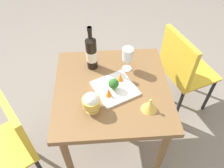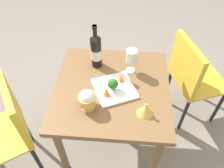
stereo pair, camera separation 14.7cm
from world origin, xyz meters
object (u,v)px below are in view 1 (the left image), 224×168
carrot_garnish_right (109,92)px  broccoli_floret (114,84)px  serving_plate (115,88)px  carrot_garnish_left (120,77)px  rice_bowl (91,102)px  wine_glass (128,55)px  chair_near_window (9,138)px  wine_bottle (91,53)px  chair_by_wall (182,67)px  rice_bowl_lid (150,105)px

carrot_garnish_right → broccoli_floret: bearing=146.4°
serving_plate → carrot_garnish_left: carrot_garnish_left is taller
carrot_garnish_right → rice_bowl: bearing=-49.9°
broccoli_floret → serving_plate: bearing=140.5°
wine_glass → carrot_garnish_right: size_ratio=2.65×
chair_near_window → carrot_garnish_left: (-0.27, 0.74, 0.24)m
rice_bowl → broccoli_floret: bearing=135.3°
chair_near_window → wine_glass: wine_glass is taller
serving_plate → carrot_garnish_right: carrot_garnish_right is taller
wine_bottle → broccoli_floret: bearing=29.3°
wine_glass → broccoli_floret: size_ratio=2.09×
chair_by_wall → wine_glass: size_ratio=4.75×
chair_near_window → broccoli_floret: chair_near_window is taller
chair_near_window → carrot_garnish_left: chair_near_window is taller
rice_bowl → serving_plate: size_ratio=0.43×
broccoli_floret → carrot_garnish_right: broccoli_floret is taller
wine_glass → broccoli_floret: 0.24m
chair_by_wall → chair_near_window: bearing=-85.3°
wine_bottle → rice_bowl: bearing=-1.0°
wine_glass → rice_bowl_lid: wine_glass is taller
rice_bowl_lid → serving_plate: rice_bowl_lid is taller
chair_near_window → rice_bowl: bearing=-119.0°
rice_bowl → chair_near_window: bearing=-84.9°
wine_bottle → broccoli_floret: wine_bottle is taller
rice_bowl → carrot_garnish_left: bearing=139.0°
chair_near_window → rice_bowl_lid: chair_near_window is taller
rice_bowl_lid → carrot_garnish_right: bearing=-114.6°
serving_plate → wine_bottle: bearing=-147.7°
wine_bottle → serving_plate: wine_bottle is taller
rice_bowl → carrot_garnish_left: 0.29m
serving_plate → carrot_garnish_right: bearing=-34.7°
serving_plate → carrot_garnish_left: size_ratio=5.82×
wine_bottle → rice_bowl_lid: bearing=40.1°
chair_near_window → rice_bowl_lid: size_ratio=8.50×
chair_near_window → broccoli_floret: bearing=-108.7°
chair_near_window → serving_plate: bearing=-108.0°
rice_bowl → rice_bowl_lid: (0.02, 0.35, -0.04)m
rice_bowl → carrot_garnish_right: (-0.09, 0.11, -0.02)m
wine_bottle → carrot_garnish_right: bearing=18.6°
chair_by_wall → broccoli_floret: 0.77m
chair_by_wall → wine_glass: wine_glass is taller
chair_near_window → chair_by_wall: 1.43m
rice_bowl_lid → broccoli_floret: (-0.16, -0.21, 0.03)m
wine_glass → rice_bowl: size_ratio=1.26×
wine_glass → rice_bowl_lid: 0.39m
rice_bowl → rice_bowl_lid: rice_bowl is taller
rice_bowl → carrot_garnish_right: size_ratio=2.10×
rice_bowl → carrot_garnish_left: size_ratio=2.50×
chair_near_window → serving_plate: 0.76m
broccoli_floret → carrot_garnish_left: broccoli_floret is taller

